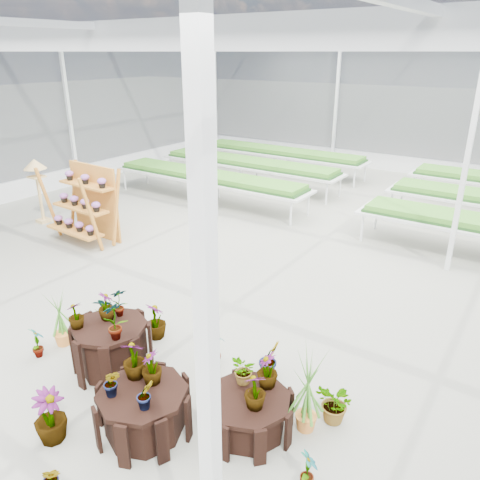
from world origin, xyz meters
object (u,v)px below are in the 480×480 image
Objects in this scene: plinth_mid at (144,411)px; plinth_low at (248,414)px; shelf_rack at (82,205)px; plinth_tall at (112,348)px; bird_table at (39,191)px.

plinth_mid is 1.04× the size of plinth_low.
plinth_mid is 0.62× the size of shelf_rack.
plinth_low is at bearing -21.97° from shelf_rack.
shelf_rack reaches higher than plinth_low.
plinth_tall is 0.59× the size of shelf_rack.
shelf_rack is at bearing 146.94° from plinth_mid.
plinth_low is (2.20, 0.10, -0.12)m from plinth_tall.
plinth_tall is at bearing 153.43° from plinth_mid.
shelf_rack is (-6.48, 2.87, 0.65)m from plinth_low.
plinth_mid is at bearing -31.16° from shelf_rack.
shelf_rack is at bearing 156.13° from plinth_low.
bird_table is (-6.30, 3.21, 0.48)m from plinth_tall.
shelf_rack is (-4.28, 2.97, 0.53)m from plinth_tall.
bird_table is (-8.50, 3.11, 0.61)m from plinth_low.
plinth_tall is 5.24m from shelf_rack.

